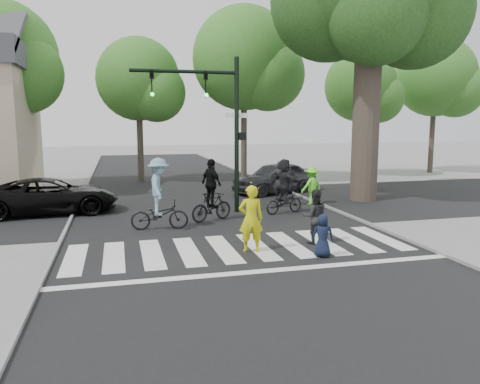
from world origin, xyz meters
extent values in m
plane|color=gray|center=(0.00, 0.00, 0.00)|extent=(120.00, 120.00, 0.00)
cube|color=black|center=(0.00, 5.00, 0.01)|extent=(10.00, 70.00, 0.01)
cube|color=black|center=(0.00, 8.00, 0.01)|extent=(70.00, 10.00, 0.01)
cube|color=gray|center=(-5.05, 5.00, 0.05)|extent=(0.10, 70.00, 0.10)
cube|color=gray|center=(5.05, 5.00, 0.05)|extent=(0.10, 70.00, 0.10)
cube|color=silver|center=(-4.50, 1.00, 0.01)|extent=(0.55, 3.00, 0.01)
cube|color=silver|center=(-3.50, 1.00, 0.01)|extent=(0.55, 3.00, 0.01)
cube|color=silver|center=(-2.50, 1.00, 0.01)|extent=(0.55, 3.00, 0.01)
cube|color=silver|center=(-1.50, 1.00, 0.01)|extent=(0.55, 3.00, 0.01)
cube|color=silver|center=(-0.50, 1.00, 0.01)|extent=(0.55, 3.00, 0.01)
cube|color=silver|center=(0.50, 1.00, 0.01)|extent=(0.55, 3.00, 0.01)
cube|color=silver|center=(1.50, 1.00, 0.01)|extent=(0.55, 3.00, 0.01)
cube|color=silver|center=(2.50, 1.00, 0.01)|extent=(0.55, 3.00, 0.01)
cube|color=silver|center=(3.50, 1.00, 0.01)|extent=(0.55, 3.00, 0.01)
cube|color=silver|center=(4.50, 1.00, 0.01)|extent=(0.55, 3.00, 0.01)
cube|color=silver|center=(0.00, -1.20, 0.01)|extent=(10.00, 0.30, 0.01)
cylinder|color=black|center=(1.20, 6.20, 3.00)|extent=(0.18, 0.18, 6.00)
cylinder|color=black|center=(-0.80, 6.20, 5.40)|extent=(4.00, 0.14, 0.14)
imported|color=black|center=(0.00, 6.20, 4.95)|extent=(0.16, 0.20, 1.00)
sphere|color=#19E533|center=(0.00, 6.08, 4.55)|extent=(0.14, 0.14, 0.14)
imported|color=black|center=(-2.00, 6.20, 4.95)|extent=(0.16, 0.20, 1.00)
sphere|color=#19E533|center=(-2.00, 6.08, 4.55)|extent=(0.14, 0.14, 0.14)
cube|color=black|center=(1.42, 6.20, 3.00)|extent=(0.28, 0.18, 0.30)
cube|color=#FF660C|center=(1.53, 6.20, 3.00)|extent=(0.02, 0.14, 0.20)
cube|color=white|center=(1.20, 6.20, 3.80)|extent=(0.90, 0.04, 0.18)
cylinder|color=brown|center=(7.50, 7.50, 3.50)|extent=(1.20, 1.20, 7.00)
cylinder|color=brown|center=(7.80, 7.30, 6.50)|extent=(1.29, 1.74, 2.93)
sphere|color=#1A3F1B|center=(9.30, 6.90, 8.20)|extent=(4.80, 4.80, 4.80)
sphere|color=#1A3F1B|center=(6.00, 8.50, 8.80)|extent=(5.20, 5.20, 5.20)
sphere|color=#1A3F1B|center=(7.00, 6.10, 7.80)|extent=(4.00, 4.00, 4.00)
cylinder|color=brown|center=(-9.00, 15.70, 3.22)|extent=(0.36, 0.36, 6.44)
sphere|color=#447227|center=(-9.00, 15.70, 6.90)|extent=(5.80, 5.80, 5.80)
sphere|color=#447227|center=(-7.84, 14.83, 5.98)|extent=(4.06, 4.06, 4.06)
cylinder|color=brown|center=(-2.00, 16.80, 2.80)|extent=(0.36, 0.36, 5.60)
sphere|color=#447227|center=(-2.00, 16.80, 6.00)|extent=(4.80, 4.80, 4.80)
sphere|color=#447227|center=(-1.04, 16.08, 5.20)|extent=(3.36, 3.36, 3.36)
cylinder|color=brown|center=(4.00, 15.50, 3.36)|extent=(0.36, 0.36, 6.72)
sphere|color=#447227|center=(4.00, 15.50, 7.20)|extent=(6.00, 6.00, 6.00)
sphere|color=#447227|center=(5.20, 14.60, 6.24)|extent=(4.20, 4.20, 4.20)
cylinder|color=brown|center=(12.00, 16.30, 2.73)|extent=(0.36, 0.36, 5.46)
sphere|color=#447227|center=(12.00, 16.30, 5.85)|extent=(4.60, 4.60, 4.60)
sphere|color=#447227|center=(12.92, 15.61, 5.07)|extent=(3.22, 3.22, 3.22)
cylinder|color=brown|center=(18.00, 16.90, 3.08)|extent=(0.36, 0.36, 6.16)
sphere|color=#447227|center=(18.00, 16.90, 6.60)|extent=(5.40, 5.40, 5.40)
sphere|color=#447227|center=(19.08, 16.09, 5.72)|extent=(3.78, 3.78, 3.78)
imported|color=#C4C60E|center=(0.17, 0.55, 0.93)|extent=(0.73, 0.53, 1.86)
imported|color=black|center=(1.87, -0.44, 0.58)|extent=(0.67, 0.57, 1.16)
imported|color=black|center=(2.22, 0.93, 0.81)|extent=(0.88, 0.74, 1.61)
imported|color=black|center=(-2.03, 3.90, 0.50)|extent=(1.95, 0.86, 0.99)
imported|color=#7196AC|center=(-2.03, 3.90, 1.44)|extent=(0.83, 1.29, 1.90)
imported|color=black|center=(-0.09, 4.82, 0.52)|extent=(1.77, 1.17, 1.04)
imported|color=black|center=(-0.09, 4.82, 1.36)|extent=(0.84, 1.13, 1.79)
imported|color=black|center=(2.93, 5.46, 0.44)|extent=(1.79, 1.09, 0.89)
imported|color=black|center=(2.93, 5.46, 1.30)|extent=(0.97, 1.66, 1.70)
imported|color=black|center=(-5.88, 7.71, 0.70)|extent=(5.23, 2.75, 1.40)
imported|color=#35363A|center=(4.30, 10.62, 0.77)|extent=(4.90, 3.36, 1.55)
imported|color=#6BFF30|center=(4.77, 7.09, 0.82)|extent=(1.20, 0.92, 1.64)
imported|color=black|center=(3.79, 8.45, 0.90)|extent=(0.78, 0.70, 1.79)
camera|label=1|loc=(-3.29, -11.52, 3.57)|focal=35.00mm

